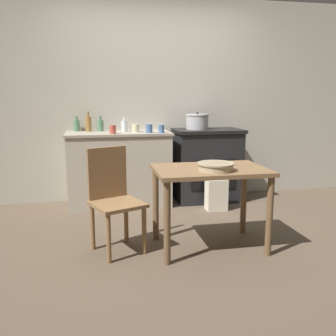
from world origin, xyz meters
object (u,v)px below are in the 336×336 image
(flour_sack, at_px, (216,195))
(mixing_bowl_large, at_px, (216,166))
(cup_mid_right, at_px, (149,129))
(bottle_left, at_px, (124,126))
(bottle_mid_left, at_px, (101,125))
(bottle_far_left, at_px, (88,124))
(cup_right, at_px, (161,129))
(stove, at_px, (207,165))
(work_table, at_px, (210,181))
(cup_center, at_px, (136,128))
(chair, at_px, (113,197))
(bottle_center_left, at_px, (77,125))
(cup_center_right, at_px, (113,129))
(stock_pot, at_px, (197,122))

(flour_sack, distance_m, mixing_bowl_large, 1.36)
(flour_sack, xyz_separation_m, cup_mid_right, (-0.75, 0.28, 0.77))
(bottle_left, bearing_deg, bottle_mid_left, 163.85)
(bottle_far_left, bearing_deg, cup_mid_right, -25.70)
(bottle_mid_left, distance_m, cup_right, 0.79)
(mixing_bowl_large, bearing_deg, stove, 75.03)
(work_table, distance_m, cup_center, 1.58)
(chair, bearing_deg, flour_sack, 13.93)
(work_table, height_order, bottle_far_left, bottle_far_left)
(chair, bearing_deg, bottle_center_left, 79.81)
(work_table, bearing_deg, chair, 171.40)
(cup_center_right, bearing_deg, flour_sack, -12.02)
(work_table, xyz_separation_m, stock_pot, (0.31, 1.52, 0.41))
(chair, xyz_separation_m, bottle_center_left, (-0.35, 1.59, 0.50))
(stock_pot, distance_m, mixing_bowl_large, 1.68)
(bottle_mid_left, relative_size, cup_right, 1.94)
(cup_center, distance_m, cup_center_right, 0.33)
(cup_center_right, bearing_deg, cup_mid_right, 4.07)
(cup_mid_right, bearing_deg, bottle_mid_left, 148.54)
(stove, height_order, work_table, stove)
(work_table, relative_size, cup_right, 10.09)
(chair, relative_size, bottle_mid_left, 4.81)
(flour_sack, relative_size, stock_pot, 1.29)
(cup_center_right, xyz_separation_m, cup_right, (0.56, -0.01, -0.00))
(stove, relative_size, cup_right, 9.60)
(bottle_left, height_order, bottle_center_left, bottle_center_left)
(mixing_bowl_large, height_order, cup_center, cup_center)
(bottle_mid_left, bearing_deg, cup_center, -26.47)
(cup_right, bearing_deg, cup_center_right, 178.72)
(work_table, height_order, flour_sack, work_table)
(cup_center_right, bearing_deg, bottle_center_left, 135.05)
(flour_sack, height_order, cup_right, cup_right)
(bottle_center_left, height_order, cup_center_right, bottle_center_left)
(work_table, bearing_deg, cup_mid_right, 104.20)
(stock_pot, relative_size, cup_mid_right, 2.84)
(chair, bearing_deg, bottle_mid_left, 69.72)
(mixing_bowl_large, relative_size, bottle_far_left, 1.27)
(bottle_far_left, xyz_separation_m, cup_mid_right, (0.70, -0.34, -0.04))
(mixing_bowl_large, relative_size, bottle_mid_left, 1.66)
(chair, xyz_separation_m, cup_center, (0.35, 1.34, 0.48))
(stock_pot, relative_size, bottle_center_left, 1.59)
(chair, relative_size, bottle_far_left, 3.67)
(work_table, bearing_deg, flour_sack, 68.22)
(cup_mid_right, bearing_deg, stock_pot, 16.96)
(chair, height_order, bottle_left, bottle_left)
(bottle_center_left, bearing_deg, flour_sack, -22.70)
(bottle_far_left, xyz_separation_m, bottle_left, (0.43, -0.08, -0.03))
(stock_pot, height_order, bottle_far_left, bottle_far_left)
(stock_pot, relative_size, bottle_far_left, 1.19)
(cup_center, bearing_deg, work_table, -71.92)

